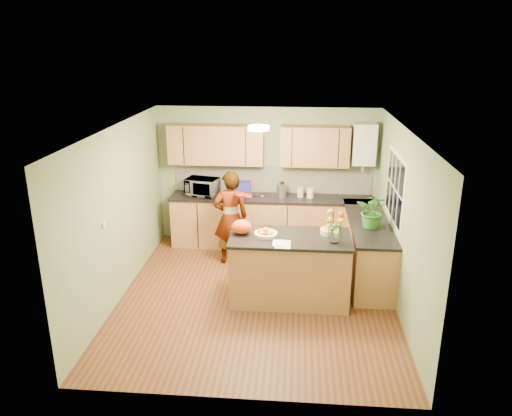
{
  "coord_description": "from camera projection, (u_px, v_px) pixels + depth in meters",
  "views": [
    {
      "loc": [
        0.54,
        -6.59,
        3.64
      ],
      "look_at": [
        -0.05,
        0.5,
        1.21
      ],
      "focal_mm": 35.0,
      "sensor_mm": 36.0,
      "label": 1
    }
  ],
  "objects": [
    {
      "name": "orange_bag",
      "position": [
        242.0,
        227.0,
        7.11
      ],
      "size": [
        0.34,
        0.31,
        0.21
      ],
      "primitive_type": "ellipsoid",
      "rotation": [
        0.0,
        0.0,
        -0.32
      ],
      "color": "#FF4E15",
      "rests_on": "peninsula_island"
    },
    {
      "name": "violinist",
      "position": [
        230.0,
        218.0,
        8.33
      ],
      "size": [
        0.67,
        0.52,
        1.6
      ],
      "primitive_type": "imported",
      "rotation": [
        0.0,
        0.0,
        3.41
      ],
      "color": "#DEAE87",
      "rests_on": "floor"
    },
    {
      "name": "floor",
      "position": [
        257.0,
        296.0,
        7.43
      ],
      "size": [
        4.5,
        4.5,
        0.0
      ],
      "primitive_type": "plane",
      "color": "#532D17",
      "rests_on": "ground"
    },
    {
      "name": "blue_box",
      "position": [
        241.0,
        189.0,
        8.97
      ],
      "size": [
        0.33,
        0.25,
        0.26
      ],
      "primitive_type": "cube",
      "rotation": [
        0.0,
        0.0,
        0.04
      ],
      "color": "navy",
      "rests_on": "back_counter"
    },
    {
      "name": "jar_white",
      "position": [
        310.0,
        193.0,
        8.88
      ],
      "size": [
        0.15,
        0.15,
        0.18
      ],
      "primitive_type": "cylinder",
      "rotation": [
        0.0,
        0.0,
        -0.43
      ],
      "color": "white",
      "rests_on": "back_counter"
    },
    {
      "name": "fruit_dish",
      "position": [
        266.0,
        233.0,
        7.06
      ],
      "size": [
        0.33,
        0.33,
        0.12
      ],
      "color": "beige",
      "rests_on": "peninsula_island"
    },
    {
      "name": "ceiling_lamp",
      "position": [
        259.0,
        128.0,
        6.92
      ],
      "size": [
        0.3,
        0.3,
        0.07
      ],
      "color": "#FFEABF",
      "rests_on": "ceiling"
    },
    {
      "name": "wall_left",
      "position": [
        119.0,
        213.0,
        7.19
      ],
      "size": [
        0.02,
        4.5,
        2.5
      ],
      "primitive_type": "cube",
      "color": "gray",
      "rests_on": "floor"
    },
    {
      "name": "flower_vase",
      "position": [
        335.0,
        219.0,
        6.72
      ],
      "size": [
        0.29,
        0.29,
        0.53
      ],
      "rotation": [
        0.0,
        0.0,
        0.04
      ],
      "color": "silver",
      "rests_on": "peninsula_island"
    },
    {
      "name": "boiler",
      "position": [
        364.0,
        144.0,
        8.66
      ],
      "size": [
        0.4,
        0.3,
        0.86
      ],
      "color": "white",
      "rests_on": "wall_back"
    },
    {
      "name": "wall_back",
      "position": [
        267.0,
        176.0,
        9.15
      ],
      "size": [
        4.0,
        0.02,
        2.5
      ],
      "primitive_type": "cube",
      "color": "gray",
      "rests_on": "floor"
    },
    {
      "name": "light_switch",
      "position": [
        104.0,
        225.0,
        6.61
      ],
      "size": [
        0.02,
        0.09,
        0.09
      ],
      "primitive_type": "cube",
      "color": "white",
      "rests_on": "wall_left"
    },
    {
      "name": "ceiling",
      "position": [
        257.0,
        129.0,
        6.63
      ],
      "size": [
        4.0,
        4.5,
        0.02
      ],
      "primitive_type": "cube",
      "color": "silver",
      "rests_on": "wall_back"
    },
    {
      "name": "microwave",
      "position": [
        202.0,
        187.0,
        9.01
      ],
      "size": [
        0.63,
        0.49,
        0.31
      ],
      "primitive_type": "imported",
      "rotation": [
        0.0,
        0.0,
        -0.21
      ],
      "color": "white",
      "rests_on": "back_counter"
    },
    {
      "name": "orange_bowl",
      "position": [
        329.0,
        230.0,
        7.12
      ],
      "size": [
        0.26,
        0.26,
        0.15
      ],
      "color": "beige",
      "rests_on": "peninsula_island"
    },
    {
      "name": "potted_plant",
      "position": [
        373.0,
        211.0,
        7.41
      ],
      "size": [
        0.6,
        0.57,
        0.53
      ],
      "primitive_type": "imported",
      "rotation": [
        0.0,
        0.0,
        -0.41
      ],
      "color": "#317828",
      "rests_on": "right_counter"
    },
    {
      "name": "upper_cabinets",
      "position": [
        257.0,
        145.0,
        8.81
      ],
      "size": [
        3.2,
        0.34,
        0.7
      ],
      "color": "#A16C40",
      "rests_on": "wall_back"
    },
    {
      "name": "jar_cream",
      "position": [
        300.0,
        192.0,
        8.93
      ],
      "size": [
        0.12,
        0.12,
        0.18
      ],
      "primitive_type": "cylinder",
      "rotation": [
        0.0,
        0.0,
        0.09
      ],
      "color": "beige",
      "rests_on": "back_counter"
    },
    {
      "name": "peninsula_island",
      "position": [
        290.0,
        268.0,
        7.2
      ],
      "size": [
        1.72,
        0.88,
        0.98
      ],
      "color": "#A16C40",
      "rests_on": "floor"
    },
    {
      "name": "splashback",
      "position": [
        272.0,
        179.0,
        9.15
      ],
      "size": [
        3.6,
        0.02,
        0.52
      ],
      "primitive_type": "cube",
      "color": "white",
      "rests_on": "back_counter"
    },
    {
      "name": "violin",
      "position": [
        241.0,
        194.0,
        7.95
      ],
      "size": [
        0.65,
        0.56,
        0.16
      ],
      "primitive_type": null,
      "rotation": [
        0.17,
        0.0,
        -0.61
      ],
      "color": "#4A0904",
      "rests_on": "violinist"
    },
    {
      "name": "window_right",
      "position": [
        395.0,
        188.0,
        7.34
      ],
      "size": [
        0.01,
        1.3,
        1.05
      ],
      "color": "white",
      "rests_on": "wall_right"
    },
    {
      "name": "papers",
      "position": [
        283.0,
        244.0,
        6.77
      ],
      "size": [
        0.21,
        0.29,
        0.01
      ],
      "primitive_type": "cube",
      "color": "white",
      "rests_on": "peninsula_island"
    },
    {
      "name": "kettle",
      "position": [
        282.0,
        189.0,
        8.94
      ],
      "size": [
        0.17,
        0.17,
        0.33
      ],
      "rotation": [
        0.0,
        0.0,
        -0.32
      ],
      "color": "silver",
      "rests_on": "back_counter"
    },
    {
      "name": "wall_front",
      "position": [
        238.0,
        294.0,
        4.91
      ],
      "size": [
        4.0,
        0.02,
        2.5
      ],
      "primitive_type": "cube",
      "color": "gray",
      "rests_on": "floor"
    },
    {
      "name": "right_counter",
      "position": [
        367.0,
        248.0,
        7.95
      ],
      "size": [
        0.62,
        2.24,
        0.94
      ],
      "color": "#A16C40",
      "rests_on": "floor"
    },
    {
      "name": "wall_right",
      "position": [
        401.0,
        221.0,
        6.87
      ],
      "size": [
        0.02,
        4.5,
        2.5
      ],
      "primitive_type": "cube",
      "color": "gray",
      "rests_on": "floor"
    },
    {
      "name": "back_counter",
      "position": [
        271.0,
        221.0,
        9.11
      ],
      "size": [
        3.64,
        0.62,
        0.94
      ],
      "color": "#A16C40",
      "rests_on": "floor"
    }
  ]
}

